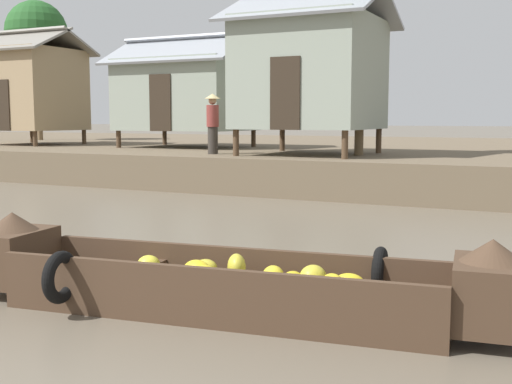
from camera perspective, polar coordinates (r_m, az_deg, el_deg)
name	(u,v)px	position (r m, az deg, el deg)	size (l,w,h in m)	color
ground_plane	(345,227)	(11.62, 7.83, -3.08)	(300.00, 300.00, 0.00)	#665B4C
riverbank_strip	(462,159)	(24.31, 17.76, 2.80)	(160.00, 20.00, 0.94)	brown
banana_boat	(224,282)	(6.45, -2.85, -7.91)	(5.70, 2.12, 0.90)	#473323
stilt_house_left	(32,88)	(25.83, -19.22, 8.66)	(3.80, 3.41, 4.25)	#4C3826
stilt_house_mid_left	(187,93)	(22.26, -6.15, 8.68)	(4.82, 3.60, 3.75)	#4C3826
stilt_house_mid_right	(311,71)	(17.77, 4.85, 10.57)	(4.10, 3.88, 4.43)	#4C3826
palm_tree_near	(36,32)	(31.13, -18.83, 13.21)	(2.71, 2.71, 6.17)	brown
vendor_person	(213,120)	(17.96, -3.85, 6.32)	(0.44, 0.44, 1.66)	#332D28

